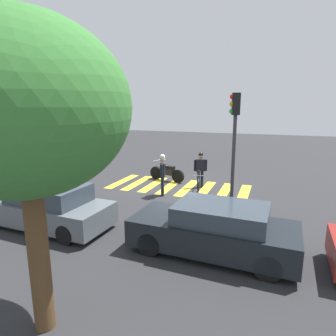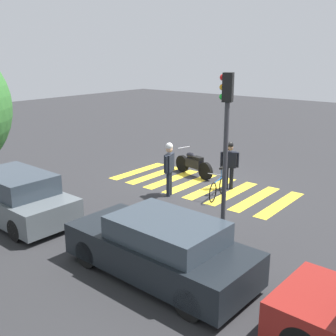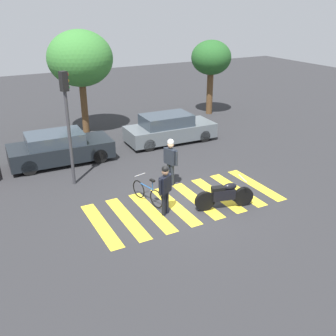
{
  "view_description": "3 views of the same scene",
  "coord_description": "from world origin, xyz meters",
  "px_view_note": "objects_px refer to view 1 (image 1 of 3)",
  "views": [
    {
      "loc": [
        -4.3,
        13.09,
        3.92
      ],
      "look_at": [
        0.17,
        1.06,
        1.16
      ],
      "focal_mm": 30.85,
      "sensor_mm": 36.0,
      "label": 1
    },
    {
      "loc": [
        -8.23,
        12.19,
        4.81
      ],
      "look_at": [
        0.13,
        1.78,
        1.06
      ],
      "focal_mm": 44.25,
      "sensor_mm": 36.0,
      "label": 2
    },
    {
      "loc": [
        -6.29,
        -10.4,
        6.57
      ],
      "look_at": [
        -0.1,
        1.16,
        0.93
      ],
      "focal_mm": 41.49,
      "sensor_mm": 36.0,
      "label": 3
    }
  ],
  "objects_px": {
    "police_motorcycle": "(167,172)",
    "car_black_suv": "(214,229)",
    "car_grey_coupe": "(46,207)",
    "traffic_light_pole": "(234,138)",
    "officer_by_motorcycle": "(200,167)",
    "leaning_bicycle": "(198,185)",
    "officer_on_foot": "(162,172)"
  },
  "relations": [
    {
      "from": "officer_on_foot",
      "to": "car_grey_coupe",
      "type": "height_order",
      "value": "officer_on_foot"
    },
    {
      "from": "leaning_bicycle",
      "to": "traffic_light_pole",
      "type": "relative_size",
      "value": 0.38
    },
    {
      "from": "officer_by_motorcycle",
      "to": "car_black_suv",
      "type": "relative_size",
      "value": 0.39
    },
    {
      "from": "police_motorcycle",
      "to": "car_black_suv",
      "type": "relative_size",
      "value": 0.47
    },
    {
      "from": "leaning_bicycle",
      "to": "car_black_suv",
      "type": "xyz_separation_m",
      "value": [
        -1.77,
        5.19,
        0.3
      ]
    },
    {
      "from": "leaning_bicycle",
      "to": "car_black_suv",
      "type": "bearing_deg",
      "value": 108.85
    },
    {
      "from": "police_motorcycle",
      "to": "car_black_suv",
      "type": "xyz_separation_m",
      "value": [
        -3.92,
        6.79,
        0.2
      ]
    },
    {
      "from": "car_black_suv",
      "to": "car_grey_coupe",
      "type": "distance_m",
      "value": 5.55
    },
    {
      "from": "police_motorcycle",
      "to": "car_grey_coupe",
      "type": "bearing_deg",
      "value": 76.87
    },
    {
      "from": "police_motorcycle",
      "to": "officer_by_motorcycle",
      "type": "xyz_separation_m",
      "value": [
        -1.97,
        0.59,
        0.54
      ]
    },
    {
      "from": "officer_by_motorcycle",
      "to": "car_grey_coupe",
      "type": "distance_m",
      "value": 7.32
    },
    {
      "from": "police_motorcycle",
      "to": "leaning_bicycle",
      "type": "distance_m",
      "value": 2.68
    },
    {
      "from": "leaning_bicycle",
      "to": "car_grey_coupe",
      "type": "height_order",
      "value": "car_grey_coupe"
    },
    {
      "from": "leaning_bicycle",
      "to": "car_black_suv",
      "type": "distance_m",
      "value": 5.49
    },
    {
      "from": "leaning_bicycle",
      "to": "car_grey_coupe",
      "type": "bearing_deg",
      "value": 54.84
    },
    {
      "from": "police_motorcycle",
      "to": "car_grey_coupe",
      "type": "height_order",
      "value": "car_grey_coupe"
    },
    {
      "from": "officer_on_foot",
      "to": "leaning_bicycle",
      "type": "bearing_deg",
      "value": -147.59
    },
    {
      "from": "officer_by_motorcycle",
      "to": "traffic_light_pole",
      "type": "bearing_deg",
      "value": 118.33
    },
    {
      "from": "car_black_suv",
      "to": "officer_by_motorcycle",
      "type": "bearing_deg",
      "value": -72.56
    },
    {
      "from": "car_black_suv",
      "to": "traffic_light_pole",
      "type": "xyz_separation_m",
      "value": [
        -0.08,
        -2.43,
        2.24
      ]
    },
    {
      "from": "police_motorcycle",
      "to": "traffic_light_pole",
      "type": "xyz_separation_m",
      "value": [
        -4.0,
        4.35,
        2.43
      ]
    },
    {
      "from": "officer_by_motorcycle",
      "to": "car_black_suv",
      "type": "bearing_deg",
      "value": 107.44
    },
    {
      "from": "police_motorcycle",
      "to": "leaning_bicycle",
      "type": "relative_size",
      "value": 1.26
    },
    {
      "from": "officer_by_motorcycle",
      "to": "police_motorcycle",
      "type": "bearing_deg",
      "value": -16.54
    },
    {
      "from": "officer_by_motorcycle",
      "to": "leaning_bicycle",
      "type": "bearing_deg",
      "value": 99.88
    },
    {
      "from": "leaning_bicycle",
      "to": "officer_by_motorcycle",
      "type": "distance_m",
      "value": 1.21
    },
    {
      "from": "car_black_suv",
      "to": "car_grey_coupe",
      "type": "relative_size",
      "value": 0.98
    },
    {
      "from": "officer_by_motorcycle",
      "to": "traffic_light_pole",
      "type": "height_order",
      "value": "traffic_light_pole"
    },
    {
      "from": "officer_on_foot",
      "to": "officer_by_motorcycle",
      "type": "bearing_deg",
      "value": -122.95
    },
    {
      "from": "leaning_bicycle",
      "to": "officer_by_motorcycle",
      "type": "height_order",
      "value": "officer_by_motorcycle"
    },
    {
      "from": "officer_on_foot",
      "to": "traffic_light_pole",
      "type": "xyz_separation_m",
      "value": [
        -3.27,
        1.86,
        1.81
      ]
    },
    {
      "from": "car_black_suv",
      "to": "traffic_light_pole",
      "type": "height_order",
      "value": "traffic_light_pole"
    }
  ]
}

